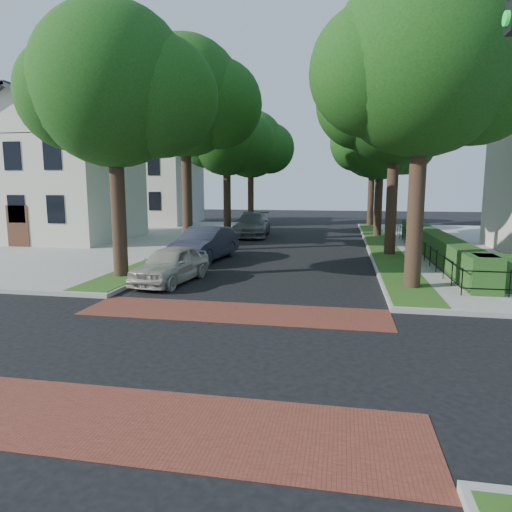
# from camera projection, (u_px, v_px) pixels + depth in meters

# --- Properties ---
(ground) EXTENTS (120.00, 120.00, 0.00)m
(ground) POSITION_uv_depth(u_px,v_px,m) (201.00, 351.00, 10.26)
(ground) COLOR black
(ground) RESTS_ON ground
(sidewalk_nw) EXTENTS (30.00, 30.00, 0.15)m
(sidewalk_nw) POSITION_uv_depth(u_px,v_px,m) (18.00, 237.00, 32.28)
(sidewalk_nw) COLOR gray
(sidewalk_nw) RESTS_ON ground
(crosswalk_far) EXTENTS (9.00, 2.20, 0.01)m
(crosswalk_far) POSITION_uv_depth(u_px,v_px,m) (234.00, 312.00, 13.36)
(crosswalk_far) COLOR maroon
(crosswalk_far) RESTS_ON ground
(crosswalk_near) EXTENTS (9.00, 2.20, 0.01)m
(crosswalk_near) POSITION_uv_depth(u_px,v_px,m) (140.00, 422.00, 7.15)
(crosswalk_near) COLOR maroon
(crosswalk_near) RESTS_ON ground
(grass_strip_ne) EXTENTS (1.60, 29.80, 0.02)m
(grass_strip_ne) POSITION_uv_depth(u_px,v_px,m) (381.00, 244.00, 27.78)
(grass_strip_ne) COLOR #274F16
(grass_strip_ne) RESTS_ON sidewalk_ne
(grass_strip_nw) EXTENTS (1.60, 29.80, 0.02)m
(grass_strip_nw) POSITION_uv_depth(u_px,v_px,m) (210.00, 240.00, 29.77)
(grass_strip_nw) COLOR #274F16
(grass_strip_nw) RESTS_ON sidewalk_nw
(tree_right_near) EXTENTS (7.75, 6.67, 10.66)m
(tree_right_near) POSITION_uv_depth(u_px,v_px,m) (426.00, 65.00, 15.09)
(tree_right_near) COLOR black
(tree_right_near) RESTS_ON sidewalk_ne
(tree_right_mid) EXTENTS (8.25, 7.09, 11.22)m
(tree_right_mid) POSITION_uv_depth(u_px,v_px,m) (398.00, 99.00, 22.81)
(tree_right_mid) COLOR black
(tree_right_mid) RESTS_ON sidewalk_ne
(tree_right_far) EXTENTS (7.25, 6.23, 9.74)m
(tree_right_far) POSITION_uv_depth(u_px,v_px,m) (382.00, 139.00, 31.69)
(tree_right_far) COLOR black
(tree_right_far) RESTS_ON sidewalk_ne
(tree_right_back) EXTENTS (7.50, 6.45, 10.20)m
(tree_right_back) POSITION_uv_depth(u_px,v_px,m) (374.00, 145.00, 40.38)
(tree_right_back) COLOR black
(tree_right_back) RESTS_ON sidewalk_ne
(tree_left_near) EXTENTS (7.50, 6.45, 10.20)m
(tree_left_near) POSITION_uv_depth(u_px,v_px,m) (118.00, 89.00, 17.16)
(tree_left_near) COLOR black
(tree_left_near) RESTS_ON sidewalk_nw
(tree_left_mid) EXTENTS (8.00, 6.88, 11.48)m
(tree_left_mid) POSITION_uv_depth(u_px,v_px,m) (188.00, 99.00, 24.77)
(tree_left_mid) COLOR black
(tree_left_mid) RESTS_ON sidewalk_nw
(tree_left_far) EXTENTS (7.00, 6.02, 9.86)m
(tree_left_far) POSITION_uv_depth(u_px,v_px,m) (229.00, 139.00, 33.68)
(tree_left_far) COLOR black
(tree_left_far) RESTS_ON sidewalk_nw
(tree_left_back) EXTENTS (7.75, 6.66, 10.44)m
(tree_left_back) POSITION_uv_depth(u_px,v_px,m) (252.00, 145.00, 42.39)
(tree_left_back) COLOR black
(tree_left_back) RESTS_ON sidewalk_nw
(hedge_main_road) EXTENTS (1.00, 18.00, 1.20)m
(hedge_main_road) POSITION_uv_depth(u_px,v_px,m) (434.00, 244.00, 23.29)
(hedge_main_road) COLOR #214518
(hedge_main_road) RESTS_ON sidewalk_ne
(fence_main_road) EXTENTS (0.06, 18.00, 0.90)m
(fence_main_road) POSITION_uv_depth(u_px,v_px,m) (418.00, 246.00, 23.46)
(fence_main_road) COLOR black
(fence_main_road) RESTS_ON sidewalk_ne
(house_left_near) EXTENTS (10.00, 9.00, 10.14)m
(house_left_near) POSITION_uv_depth(u_px,v_px,m) (56.00, 165.00, 29.81)
(house_left_near) COLOR beige
(house_left_near) RESTS_ON sidewalk_nw
(house_left_far) EXTENTS (10.00, 9.00, 10.14)m
(house_left_far) POSITION_uv_depth(u_px,v_px,m) (146.00, 171.00, 43.40)
(house_left_far) COLOR beige
(house_left_far) RESTS_ON sidewalk_nw
(parked_car_front) EXTENTS (2.20, 4.33, 1.41)m
(parked_car_front) POSITION_uv_depth(u_px,v_px,m) (171.00, 264.00, 17.37)
(parked_car_front) COLOR #B9B5A7
(parked_car_front) RESTS_ON ground
(parked_car_middle) EXTENTS (2.35, 5.21, 1.66)m
(parked_car_middle) POSITION_uv_depth(u_px,v_px,m) (205.00, 244.00, 22.48)
(parked_car_middle) COLOR #212432
(parked_car_middle) RESTS_ON ground
(parked_car_rear) EXTENTS (2.87, 6.06, 1.71)m
(parked_car_rear) POSITION_uv_depth(u_px,v_px,m) (252.00, 225.00, 33.25)
(parked_car_rear) COLOR slate
(parked_car_rear) RESTS_ON ground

